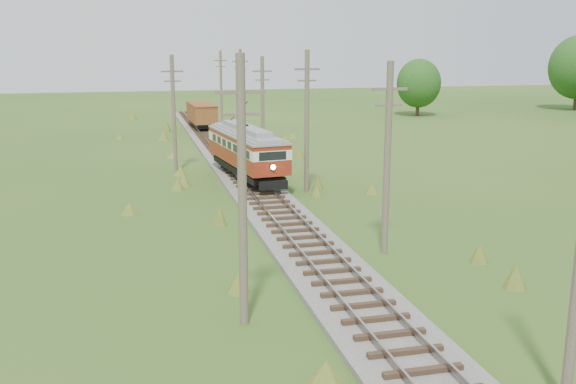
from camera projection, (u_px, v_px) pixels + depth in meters
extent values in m
cube|color=#605B54|center=(249.00, 183.00, 43.55)|extent=(3.60, 96.00, 0.25)
cube|color=#726659|center=(239.00, 178.00, 43.30)|extent=(0.08, 96.00, 0.17)
cube|color=#726659|center=(260.00, 177.00, 43.63)|extent=(0.08, 96.00, 0.17)
cube|color=#2D2116|center=(249.00, 180.00, 43.50)|extent=(2.40, 96.00, 0.16)
cube|color=black|center=(247.00, 168.00, 44.26)|extent=(3.35, 10.12, 0.40)
cube|color=maroon|center=(246.00, 155.00, 44.06)|extent=(3.83, 11.02, 0.99)
cube|color=#EEE6C3|center=(246.00, 144.00, 43.88)|extent=(3.86, 11.08, 0.63)
cube|color=black|center=(246.00, 144.00, 43.88)|extent=(3.83, 10.60, 0.49)
cube|color=maroon|center=(246.00, 137.00, 43.78)|extent=(3.83, 11.02, 0.27)
cube|color=gray|center=(246.00, 133.00, 43.72)|extent=(3.89, 11.13, 0.34)
cube|color=gray|center=(246.00, 128.00, 43.65)|extent=(2.12, 8.17, 0.36)
sphere|color=#FFF2BF|center=(273.00, 167.00, 39.05)|extent=(0.32, 0.32, 0.32)
cylinder|color=black|center=(239.00, 111.00, 44.90)|extent=(0.57, 4.16, 1.73)
cylinder|color=black|center=(256.00, 181.00, 40.32)|extent=(0.20, 0.73, 0.72)
cylinder|color=black|center=(276.00, 179.00, 40.79)|extent=(0.20, 0.73, 0.72)
cylinder|color=black|center=(222.00, 160.00, 47.76)|extent=(0.20, 0.73, 0.72)
cylinder|color=black|center=(239.00, 159.00, 48.23)|extent=(0.20, 0.73, 0.72)
cube|color=black|center=(202.00, 123.00, 70.74)|extent=(2.19, 6.71, 0.46)
cube|color=brown|center=(202.00, 113.00, 70.49)|extent=(2.70, 7.47, 1.84)
cube|color=brown|center=(201.00, 104.00, 70.27)|extent=(2.75, 7.62, 0.11)
cylinder|color=black|center=(199.00, 125.00, 68.47)|extent=(0.14, 0.74, 0.74)
cylinder|color=black|center=(212.00, 125.00, 68.85)|extent=(0.14, 0.74, 0.74)
cylinder|color=black|center=(193.00, 121.00, 72.62)|extent=(0.14, 0.74, 0.74)
cylinder|color=black|center=(205.00, 120.00, 72.99)|extent=(0.14, 0.74, 0.74)
cone|color=gray|center=(262.00, 145.00, 57.05)|extent=(3.36, 3.36, 1.26)
cone|color=gray|center=(274.00, 149.00, 56.30)|extent=(1.89, 1.89, 0.74)
cylinder|color=brown|center=(387.00, 160.00, 28.23)|extent=(0.30, 0.30, 8.60)
cube|color=brown|center=(390.00, 89.00, 27.54)|extent=(1.60, 0.12, 0.12)
cube|color=brown|center=(389.00, 105.00, 27.70)|extent=(1.20, 0.10, 0.10)
cylinder|color=brown|center=(307.00, 122.00, 40.47)|extent=(0.30, 0.30, 9.00)
cube|color=brown|center=(307.00, 69.00, 39.74)|extent=(1.60, 0.12, 0.12)
cube|color=brown|center=(307.00, 81.00, 39.89)|extent=(1.20, 0.10, 0.10)
cylinder|color=brown|center=(263.00, 108.00, 52.80)|extent=(0.30, 0.30, 8.40)
cube|color=brown|center=(262.00, 71.00, 52.14)|extent=(1.60, 0.12, 0.12)
cube|color=brown|center=(262.00, 80.00, 52.29)|extent=(1.20, 0.10, 0.10)
cylinder|color=brown|center=(241.00, 94.00, 65.15)|extent=(0.30, 0.30, 8.90)
cube|color=brown|center=(240.00, 61.00, 64.43)|extent=(1.60, 0.12, 0.12)
cube|color=brown|center=(240.00, 68.00, 64.58)|extent=(1.20, 0.10, 0.10)
cylinder|color=brown|center=(221.00, 87.00, 77.44)|extent=(0.30, 0.30, 8.70)
cube|color=brown|center=(221.00, 61.00, 76.74)|extent=(1.60, 0.12, 0.12)
cube|color=brown|center=(221.00, 67.00, 76.89)|extent=(1.20, 0.10, 0.10)
cylinder|color=brown|center=(242.00, 195.00, 20.76)|extent=(0.30, 0.30, 9.00)
cube|color=brown|center=(241.00, 92.00, 20.03)|extent=(1.60, 0.12, 0.12)
cube|color=brown|center=(241.00, 114.00, 20.19)|extent=(1.20, 0.10, 0.10)
cylinder|color=brown|center=(174.00, 114.00, 47.26)|extent=(0.30, 0.30, 8.60)
cube|color=brown|center=(172.00, 71.00, 46.57)|extent=(1.60, 0.12, 0.12)
cube|color=brown|center=(173.00, 81.00, 46.72)|extent=(1.20, 0.10, 0.10)
cylinder|color=#38281C|center=(576.00, 98.00, 94.03)|extent=(0.50, 0.50, 3.60)
cylinder|color=#38281C|center=(418.00, 106.00, 86.23)|extent=(0.50, 0.50, 2.52)
ellipsoid|color=#214815|center=(419.00, 83.00, 85.55)|extent=(5.88, 5.88, 6.47)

